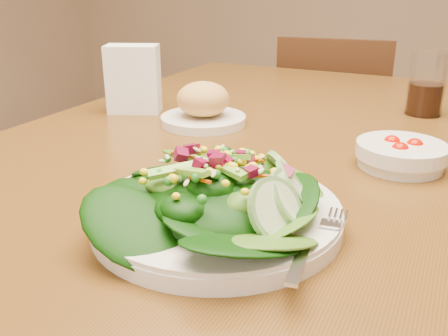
% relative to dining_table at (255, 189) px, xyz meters
% --- Properties ---
extents(dining_table, '(0.90, 1.40, 0.75)m').
position_rel_dining_table_xyz_m(dining_table, '(0.00, 0.00, 0.00)').
color(dining_table, '#583915').
rests_on(dining_table, ground_plane).
extents(chair_far, '(0.43, 0.44, 0.84)m').
position_rel_dining_table_xyz_m(chair_far, '(-0.08, 0.92, -0.21)').
color(chair_far, '#361E0E').
rests_on(chair_far, ground_plane).
extents(salad_plate, '(0.30, 0.30, 0.09)m').
position_rel_dining_table_xyz_m(salad_plate, '(0.09, -0.33, 0.13)').
color(salad_plate, silver).
rests_on(salad_plate, dining_table).
extents(bread_plate, '(0.17, 0.17, 0.08)m').
position_rel_dining_table_xyz_m(bread_plate, '(-0.13, 0.04, 0.14)').
color(bread_plate, silver).
rests_on(bread_plate, dining_table).
extents(tomato_bowl, '(0.14, 0.14, 0.04)m').
position_rel_dining_table_xyz_m(tomato_bowl, '(0.25, -0.04, 0.12)').
color(tomato_bowl, silver).
rests_on(tomato_bowl, dining_table).
extents(drinking_glass, '(0.07, 0.07, 0.13)m').
position_rel_dining_table_xyz_m(drinking_glass, '(0.25, 0.30, 0.16)').
color(drinking_glass, silver).
rests_on(drinking_glass, dining_table).
extents(napkin_holder, '(0.12, 0.10, 0.14)m').
position_rel_dining_table_xyz_m(napkin_holder, '(-0.30, 0.06, 0.18)').
color(napkin_holder, white).
rests_on(napkin_holder, dining_table).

